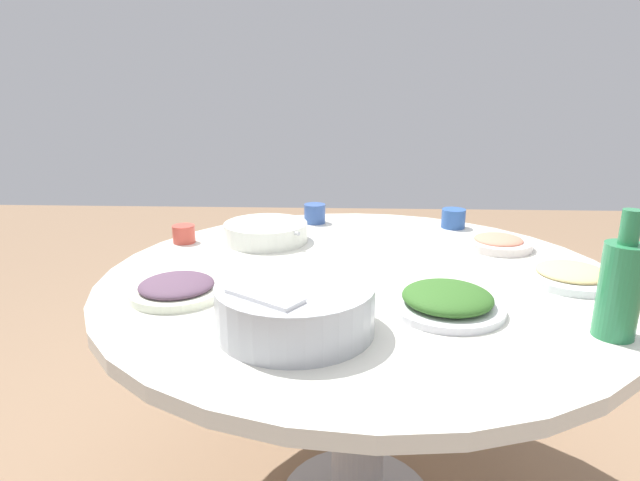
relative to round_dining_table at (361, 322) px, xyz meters
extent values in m
cylinder|color=#99999E|center=(0.00, 0.00, -0.23)|extent=(0.15, 0.15, 0.68)
cylinder|color=silver|center=(0.00, 0.00, 0.12)|extent=(1.33, 1.33, 0.03)
cylinder|color=#B2B5BA|center=(0.34, -0.14, 0.19)|extent=(0.31, 0.31, 0.10)
ellipsoid|color=white|center=(0.34, -0.14, 0.19)|extent=(0.26, 0.26, 0.11)
cube|color=white|center=(0.41, -0.19, 0.24)|extent=(0.13, 0.16, 0.01)
cylinder|color=white|center=(-0.28, -0.29, 0.17)|extent=(0.26, 0.26, 0.06)
cylinder|color=black|center=(-0.28, -0.29, 0.16)|extent=(0.23, 0.23, 0.04)
cylinder|color=silver|center=(-0.28, -0.29, 0.19)|extent=(0.19, 0.23, 0.01)
cylinder|color=silver|center=(0.04, 0.52, 0.15)|extent=(0.24, 0.24, 0.02)
ellipsoid|color=#D8BC76|center=(0.04, 0.52, 0.16)|extent=(0.17, 0.17, 0.03)
cylinder|color=silver|center=(0.17, -0.43, 0.15)|extent=(0.22, 0.22, 0.02)
ellipsoid|color=#553C50|center=(0.17, -0.43, 0.17)|extent=(0.17, 0.17, 0.03)
cylinder|color=silver|center=(-0.24, 0.41, 0.15)|extent=(0.20, 0.20, 0.02)
ellipsoid|color=#D77D63|center=(-0.24, 0.41, 0.16)|extent=(0.14, 0.14, 0.03)
cylinder|color=silver|center=(0.23, 0.17, 0.15)|extent=(0.25, 0.25, 0.02)
ellipsoid|color=#305E22|center=(0.23, 0.17, 0.17)|extent=(0.19, 0.19, 0.05)
cylinder|color=#2A7D4B|center=(0.34, 0.47, 0.23)|extent=(0.08, 0.08, 0.19)
cylinder|color=#2A7D4B|center=(0.34, 0.47, 0.36)|extent=(0.03, 0.03, 0.07)
cylinder|color=#C74739|center=(-0.25, -0.54, 0.17)|extent=(0.07, 0.07, 0.05)
cylinder|color=#2C539B|center=(-0.47, 0.33, 0.17)|extent=(0.08, 0.08, 0.06)
cylinder|color=#345399|center=(-0.52, -0.15, 0.17)|extent=(0.07, 0.07, 0.07)
camera|label=1|loc=(1.29, -0.05, 0.61)|focal=29.71mm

